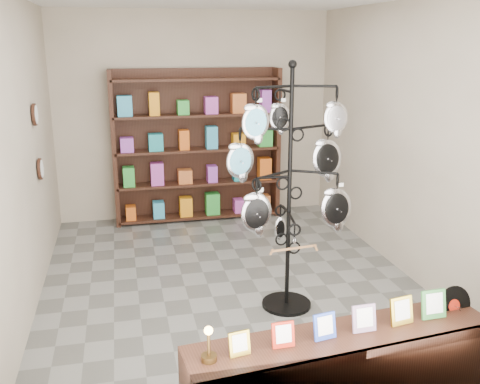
% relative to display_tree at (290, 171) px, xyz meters
% --- Properties ---
extents(ground, '(5.00, 5.00, 0.00)m').
position_rel_display_tree_xyz_m(ground, '(-0.44, 0.66, -1.39)').
color(ground, slate).
rests_on(ground, ground).
extents(room_envelope, '(5.00, 5.00, 5.00)m').
position_rel_display_tree_xyz_m(room_envelope, '(-0.44, 0.66, 0.46)').
color(room_envelope, '#C0B19B').
rests_on(room_envelope, ground).
extents(display_tree, '(1.23, 1.03, 2.40)m').
position_rel_display_tree_xyz_m(display_tree, '(0.00, 0.00, 0.00)').
color(display_tree, black).
rests_on(display_tree, ground).
extents(front_shelf, '(2.33, 0.71, 0.81)m').
position_rel_display_tree_xyz_m(front_shelf, '(-0.07, -1.53, -1.10)').
color(front_shelf, black).
rests_on(front_shelf, ground).
extents(back_shelving, '(2.42, 0.36, 2.20)m').
position_rel_display_tree_xyz_m(back_shelving, '(-0.44, 2.96, -0.36)').
color(back_shelving, black).
rests_on(back_shelving, ground).
extents(wall_clocks, '(0.03, 0.24, 0.84)m').
position_rel_display_tree_xyz_m(wall_clocks, '(-2.41, 1.46, 0.11)').
color(wall_clocks, black).
rests_on(wall_clocks, ground).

